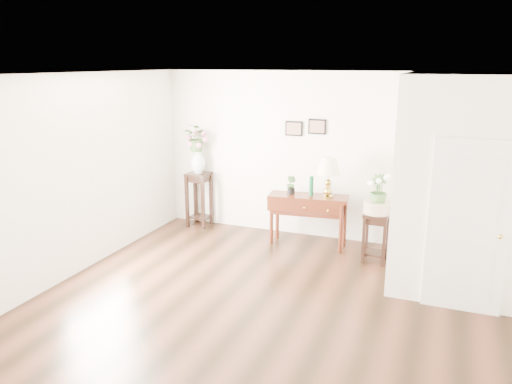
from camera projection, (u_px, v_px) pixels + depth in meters
The scene contains 20 objects.
floor at pixel (276, 308), 6.15m from camera, with size 6.00×5.50×0.02m, color #452517.
ceiling at pixel (279, 75), 5.44m from camera, with size 6.00×5.50×0.02m, color white.
wall_back at pixel (331, 157), 8.27m from camera, with size 6.00×0.02×2.80m, color white.
wall_front at pixel (142, 300), 3.32m from camera, with size 6.00×0.02×2.80m, color white.
wall_left at pixel (71, 177), 6.85m from camera, with size 0.02×5.50×2.80m, color white.
partition at pixel (469, 181), 6.65m from camera, with size 1.80×1.95×2.80m, color white.
door at pixel (468, 228), 5.84m from camera, with size 0.90×0.05×2.10m, color white.
art_print_left at pixel (294, 129), 8.37m from camera, with size 0.30×0.02×0.25m, color black.
art_print_right at pixel (317, 127), 8.21m from camera, with size 0.30×0.02×0.25m, color black.
wall_ornament at pixel (401, 128), 6.93m from camera, with size 0.51×0.51×0.07m, color tan.
console_table at pixel (308, 221), 8.14m from camera, with size 1.27×0.42×0.85m, color #392110.
table_lamp at pixel (328, 176), 7.83m from camera, with size 0.37×0.37×0.66m, color #A99136.
green_vase at pixel (311, 186), 7.97m from camera, with size 0.07×0.07×0.33m, color #094824.
potted_plant at pixel (291, 185), 8.10m from camera, with size 0.16×0.13×0.30m, color #3D632E.
plant_stand_a at pixel (199, 199), 9.13m from camera, with size 0.38×0.38×0.99m, color black.
porcelain_vase at pixel (198, 161), 8.95m from camera, with size 0.26×0.26×0.44m, color white, non-canonical shape.
lily_arrangement at pixel (197, 137), 8.84m from camera, with size 0.45×0.39×0.50m, color #3D632E.
plant_stand_b at pixel (375, 237), 7.49m from camera, with size 0.36×0.36×0.76m, color black.
ceramic_bowl at pixel (377, 208), 7.37m from camera, with size 0.40×0.40×0.18m, color beige.
narcissus at pixel (378, 190), 7.30m from camera, with size 0.26×0.26×0.47m, color #3D632E.
Camera 1 is at (1.81, -5.29, 2.94)m, focal length 35.00 mm.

